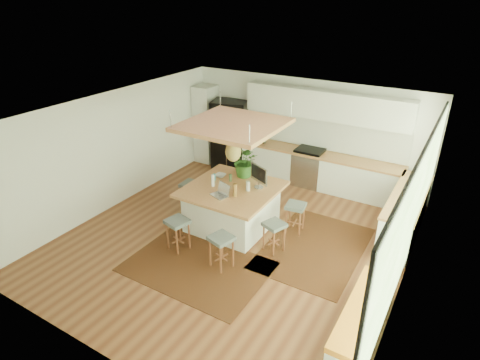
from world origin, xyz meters
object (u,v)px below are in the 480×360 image
Objects in this scene: laptop at (219,191)px; island_plant at (245,165)px; stool_near_right at (221,251)px; stool_right_front at (274,235)px; stool_left_side at (191,196)px; monitor at (259,176)px; microwave at (257,135)px; fridge at (230,136)px; island at (232,207)px; stool_right_back at (295,217)px; stool_near_left at (178,234)px.

island_plant is (-0.02, 1.08, 0.17)m from laptop.
stool_right_front is (0.61, 0.96, 0.00)m from stool_near_right.
laptop is 1.10m from island_plant.
stool_left_side is (-2.41, 0.50, 0.00)m from stool_right_front.
microwave is at bearing 144.68° from monitor.
island_plant is (1.17, 0.51, 0.86)m from stool_left_side.
island_plant is (0.87, -2.14, 0.11)m from microwave.
laptop is (1.18, -0.58, 0.70)m from stool_left_side.
fridge is at bearing 138.68° from laptop.
stool_left_side is (-1.21, 0.13, -0.11)m from island.
island is at bearing 113.89° from stool_near_right.
fridge reaches higher than stool_right_back.
fridge is 3.38m from monitor.
stool_right_front is at bearing -11.80° from stool_left_side.
microwave is at bearing 125.53° from laptop.
fridge reaches higher than island_plant.
laptop is (0.43, 0.84, 0.70)m from stool_near_left.
island is at bearing 106.70° from laptop.
island_plant reaches higher than microwave.
stool_right_back is 3.25m from microwave.
monitor is 2.84m from microwave.
stool_near_left is 2.15m from island_plant.
monitor is (-0.11, 1.63, 0.83)m from stool_near_right.
stool_near_left is 1.06× the size of stool_right_front.
stool_right_back is at bearing 38.40° from monitor.
monitor reaches higher than microwave.
laptop is at bearing -94.71° from microwave.
stool_left_side is 1.54m from island_plant.
stool_left_side is (-2.48, -0.35, 0.00)m from stool_right_back.
stool_near_left is 1.61m from stool_left_side.
fridge reaches higher than stool_near_right.
stool_right_front is (1.20, -0.37, -0.11)m from island.
stool_right_front is at bearing 23.61° from laptop.
fridge is 3.35m from island.
stool_right_front is at bearing -94.63° from stool_right_back.
stool_near_left is at bearing -62.07° from stool_left_side.
island_plant is at bearing 172.46° from monitor.
stool_near_right is (1.04, -0.04, 0.00)m from stool_near_left.
stool_near_right is at bearing -39.06° from stool_left_side.
island is (1.79, -2.79, -0.46)m from fridge.
monitor is (0.48, 0.30, 0.72)m from island.
island reaches higher than stool_right_front.
stool_near_left is 2.03m from monitor.
fridge reaches higher than laptop.
stool_right_back is at bearing 69.48° from stool_near_right.
microwave is (-0.46, 4.07, 0.75)m from stool_near_left.
laptop is at bearing -89.14° from island_plant.
stool_right_back is 2.50m from stool_left_side.
island is 2.78× the size of stool_near_right.
stool_right_front is 3.86m from microwave.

